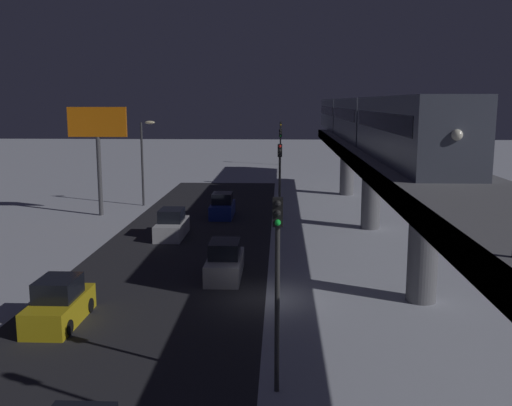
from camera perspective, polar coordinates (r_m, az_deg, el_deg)
ground_plane at (r=28.32m, az=0.72°, el=-9.32°), size 240.00×240.00×0.00m
avenue_asphalt at (r=28.98m, az=-10.12°, el=-9.02°), size 11.00×80.38×0.01m
elevated_railway at (r=27.81m, az=16.12°, el=1.36°), size 5.00×80.38×6.20m
subway_train at (r=50.61m, az=10.15°, el=8.21°), size 2.94×55.47×3.40m
sedan_yellow at (r=26.49m, az=-18.70°, el=-9.44°), size 1.91×4.23×1.97m
sedan_blue at (r=47.86m, az=-3.31°, el=-0.39°), size 1.80×4.26×1.97m
sedan_silver at (r=31.53m, az=-3.08°, el=-5.81°), size 1.80×4.47×1.97m
sedan_white at (r=41.07m, az=-8.23°, el=-2.19°), size 1.80×4.43×1.97m
traffic_light_near at (r=18.41m, az=2.11°, el=-6.26°), size 0.32×0.44×6.40m
traffic_light_mid at (r=41.16m, az=2.33°, el=2.72°), size 0.32×0.44×6.40m
traffic_light_far at (r=64.20m, az=2.40°, el=5.29°), size 0.32×0.44×6.40m
traffic_light_distant at (r=87.30m, az=2.43°, el=6.50°), size 0.32×0.44×6.40m
commercial_billboard at (r=49.36m, az=-15.23°, el=6.64°), size 4.80×0.36×8.90m
street_lamp_far at (r=53.36m, az=-10.86°, el=4.86°), size 1.35×0.44×7.65m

